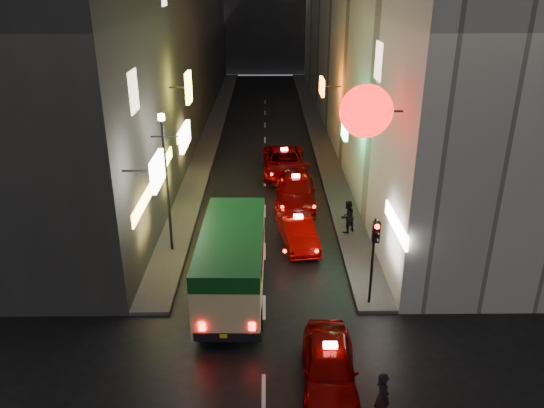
{
  "coord_description": "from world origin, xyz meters",
  "views": [
    {
      "loc": [
        0.12,
        -8.44,
        11.52
      ],
      "look_at": [
        0.35,
        13.0,
        2.34
      ],
      "focal_mm": 35.0,
      "sensor_mm": 36.0,
      "label": 1
    }
  ],
  "objects_px": {
    "minibus": "(232,256)",
    "lamp_post": "(166,175)",
    "taxi_near": "(329,363)",
    "pedestrian_crossing": "(382,394)",
    "traffic_light": "(375,244)"
  },
  "relations": [
    {
      "from": "pedestrian_crossing",
      "to": "lamp_post",
      "type": "relative_size",
      "value": 0.3
    },
    {
      "from": "minibus",
      "to": "pedestrian_crossing",
      "type": "distance_m",
      "value": 7.81
    },
    {
      "from": "pedestrian_crossing",
      "to": "traffic_light",
      "type": "relative_size",
      "value": 0.53
    },
    {
      "from": "taxi_near",
      "to": "lamp_post",
      "type": "relative_size",
      "value": 0.84
    },
    {
      "from": "minibus",
      "to": "taxi_near",
      "type": "height_order",
      "value": "minibus"
    },
    {
      "from": "taxi_near",
      "to": "traffic_light",
      "type": "distance_m",
      "value": 4.97
    },
    {
      "from": "minibus",
      "to": "lamp_post",
      "type": "height_order",
      "value": "lamp_post"
    },
    {
      "from": "traffic_light",
      "to": "lamp_post",
      "type": "bearing_deg",
      "value": 151.09
    },
    {
      "from": "taxi_near",
      "to": "pedestrian_crossing",
      "type": "height_order",
      "value": "pedestrian_crossing"
    },
    {
      "from": "traffic_light",
      "to": "pedestrian_crossing",
      "type": "bearing_deg",
      "value": -97.18
    },
    {
      "from": "minibus",
      "to": "taxi_near",
      "type": "xyz_separation_m",
      "value": [
        3.19,
        -4.91,
        -0.99
      ]
    },
    {
      "from": "traffic_light",
      "to": "lamp_post",
      "type": "relative_size",
      "value": 0.56
    },
    {
      "from": "pedestrian_crossing",
      "to": "lamp_post",
      "type": "bearing_deg",
      "value": 19.5
    },
    {
      "from": "minibus",
      "to": "lamp_post",
      "type": "bearing_deg",
      "value": 128.61
    },
    {
      "from": "taxi_near",
      "to": "lamp_post",
      "type": "distance_m",
      "value": 11.04
    }
  ]
}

